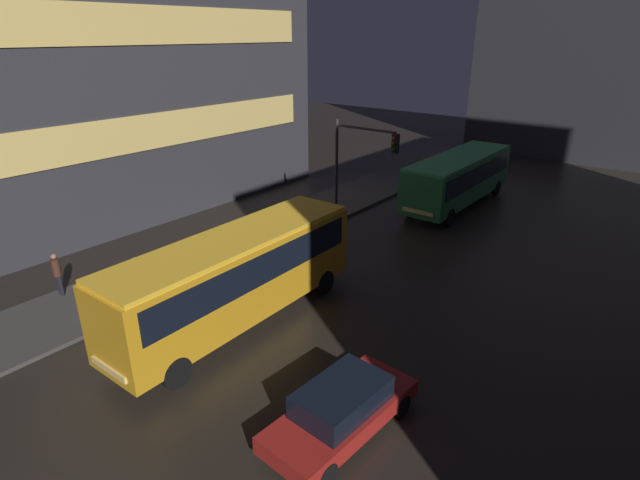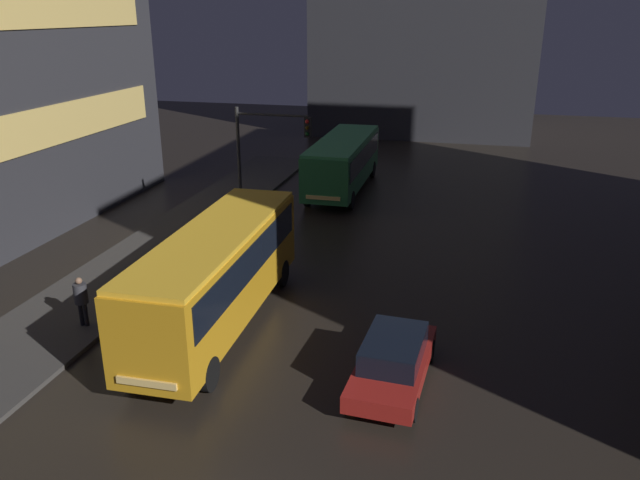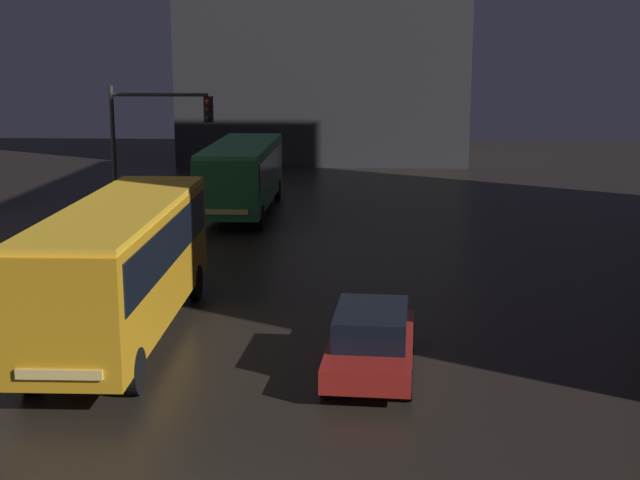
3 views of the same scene
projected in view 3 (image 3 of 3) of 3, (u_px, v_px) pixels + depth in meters
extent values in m
cube|color=#2D2D33|center=(326.00, 8.00, 58.41)|extent=(18.00, 12.00, 19.52)
cube|color=beige|center=(462.00, 43.00, 58.38)|extent=(0.24, 10.20, 1.80)
cube|color=orange|center=(123.00, 265.00, 21.89)|extent=(2.63, 10.16, 2.68)
cube|color=black|center=(122.00, 241.00, 21.77)|extent=(2.67, 9.35, 1.10)
cube|color=yellow|center=(121.00, 208.00, 21.59)|extent=(2.57, 9.95, 0.16)
cube|color=#F4CC72|center=(59.00, 374.00, 17.13)|extent=(1.70, 0.13, 0.20)
cylinder|color=black|center=(135.00, 371.00, 18.57)|extent=(0.27, 1.00, 1.00)
cylinder|color=black|center=(30.00, 370.00, 18.65)|extent=(0.27, 1.00, 1.00)
cylinder|color=black|center=(196.00, 282.00, 25.71)|extent=(0.27, 1.00, 1.00)
cylinder|color=black|center=(119.00, 281.00, 25.79)|extent=(0.27, 1.00, 1.00)
cube|color=#236B38|center=(242.00, 174.00, 39.01)|extent=(2.65, 9.95, 2.37)
cube|color=black|center=(242.00, 164.00, 38.92)|extent=(2.71, 9.16, 1.10)
cube|color=#399252|center=(242.00, 145.00, 38.74)|extent=(2.60, 9.75, 0.16)
cube|color=#F4CC72|center=(225.00, 212.00, 34.30)|extent=(1.82, 0.11, 0.20)
cylinder|color=black|center=(260.00, 217.00, 35.72)|extent=(0.26, 1.00, 1.00)
cylinder|color=black|center=(201.00, 216.00, 35.84)|extent=(0.26, 1.00, 1.00)
cylinder|color=black|center=(278.00, 190.00, 42.69)|extent=(0.26, 1.00, 1.00)
cylinder|color=black|center=(228.00, 189.00, 42.81)|extent=(0.26, 1.00, 1.00)
cube|color=maroon|center=(371.00, 348.00, 19.84)|extent=(2.11, 4.64, 0.50)
cube|color=black|center=(371.00, 323.00, 19.72)|extent=(1.71, 2.59, 0.66)
cylinder|color=black|center=(407.00, 385.00, 18.27)|extent=(0.24, 0.65, 0.64)
cylinder|color=black|center=(326.00, 382.00, 18.46)|extent=(0.24, 0.65, 0.64)
cylinder|color=black|center=(410.00, 337.00, 21.33)|extent=(0.24, 0.65, 0.64)
cylinder|color=black|center=(340.00, 335.00, 21.51)|extent=(0.24, 0.65, 0.64)
cylinder|color=#2D2D2D|center=(115.00, 170.00, 31.43)|extent=(0.16, 0.16, 5.85)
cylinder|color=#2D2D2D|center=(159.00, 95.00, 30.78)|extent=(3.41, 0.12, 0.12)
cube|color=black|center=(209.00, 109.00, 30.79)|extent=(0.30, 0.24, 0.90)
sphere|color=red|center=(208.00, 102.00, 30.60)|extent=(0.18, 0.18, 0.18)
sphere|color=#3B2B07|center=(208.00, 110.00, 30.66)|extent=(0.18, 0.18, 0.18)
sphere|color=black|center=(208.00, 118.00, 30.72)|extent=(0.18, 0.18, 0.18)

